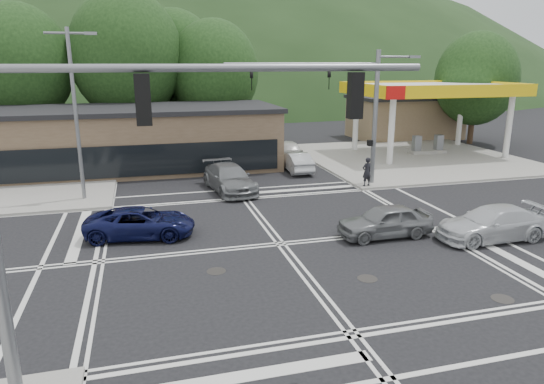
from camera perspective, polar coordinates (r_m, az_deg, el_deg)
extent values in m
plane|color=black|center=(20.24, 1.01, -6.13)|extent=(120.00, 120.00, 0.00)
cube|color=gray|center=(39.50, 16.08, 3.92)|extent=(16.00, 16.00, 0.15)
cylinder|color=silver|center=(35.91, 13.86, 6.93)|extent=(0.44, 0.44, 5.00)
cylinder|color=silver|center=(41.22, 9.84, 8.14)|extent=(0.44, 0.44, 5.00)
cylinder|color=silver|center=(41.66, 26.10, 6.91)|extent=(0.44, 0.44, 5.00)
cylinder|color=silver|center=(46.31, 21.26, 8.09)|extent=(0.44, 0.44, 5.00)
cube|color=silver|center=(40.79, 18.35, 11.49)|extent=(12.00, 8.00, 0.60)
cube|color=yellow|center=(37.51, 21.72, 10.95)|extent=(12.20, 0.25, 0.90)
cube|color=yellow|center=(44.19, 15.47, 11.93)|extent=(12.20, 0.25, 0.90)
cube|color=yellow|center=(37.85, 10.56, 11.77)|extent=(0.25, 8.20, 0.90)
cube|color=yellow|center=(44.35, 24.97, 11.10)|extent=(0.25, 8.20, 0.90)
cube|color=red|center=(34.40, 14.34, 11.25)|extent=(1.40, 0.12, 0.90)
cube|color=gray|center=(41.35, 17.77, 4.51)|extent=(3.00, 1.00, 0.30)
cube|color=slate|center=(40.71, 16.66, 5.44)|extent=(0.60, 0.50, 1.30)
cube|color=slate|center=(41.79, 19.01, 5.49)|extent=(0.60, 0.50, 1.30)
cube|color=#846B4F|center=(50.27, 15.30, 8.36)|extent=(10.00, 6.00, 3.80)
cube|color=brown|center=(35.62, -19.46, 5.63)|extent=(24.00, 8.00, 4.00)
ellipsoid|color=#1E3417|center=(108.49, -12.56, 10.85)|extent=(252.00, 126.00, 140.00)
cylinder|color=#382619|center=(43.29, -26.89, 6.96)|extent=(0.50, 0.50, 4.84)
ellipsoid|color=black|center=(43.01, -27.65, 13.19)|extent=(8.00, 8.00, 9.20)
cylinder|color=#382619|center=(42.38, -16.21, 8.15)|extent=(0.50, 0.50, 5.28)
ellipsoid|color=black|center=(42.12, -16.74, 15.12)|extent=(9.00, 9.00, 10.35)
cylinder|color=#382619|center=(42.89, -6.70, 8.12)|extent=(0.50, 0.50, 4.40)
ellipsoid|color=black|center=(42.59, -6.88, 13.87)|extent=(7.60, 7.60, 8.74)
cylinder|color=#382619|center=(46.49, -11.16, 8.75)|extent=(0.50, 0.50, 4.84)
ellipsoid|color=black|center=(46.23, -11.47, 14.58)|extent=(8.40, 8.40, 9.66)
cylinder|color=#382619|center=(48.35, 22.44, 7.61)|extent=(0.50, 0.50, 3.96)
ellipsoid|color=black|center=(48.08, 22.91, 12.17)|extent=(7.20, 7.20, 8.28)
cylinder|color=slate|center=(27.45, -22.05, 8.10)|extent=(0.20, 0.20, 9.00)
cylinder|color=slate|center=(27.34, -22.95, 16.84)|extent=(2.20, 0.12, 0.12)
cube|color=slate|center=(27.23, -20.55, 17.08)|extent=(0.60, 0.25, 0.15)
cylinder|color=slate|center=(29.75, 12.01, 8.35)|extent=(0.28, 0.28, 8.00)
cylinder|color=slate|center=(27.80, 3.80, 14.80)|extent=(9.00, 0.16, 0.16)
imported|color=black|center=(28.34, 6.72, 12.92)|extent=(0.16, 0.20, 1.00)
imported|color=black|center=(27.00, -2.42, 12.90)|extent=(0.16, 0.20, 1.00)
cylinder|color=slate|center=(30.13, 14.51, 15.15)|extent=(2.40, 0.12, 0.12)
cube|color=slate|center=(30.68, 16.36, 15.02)|extent=(0.70, 0.30, 0.15)
cube|color=black|center=(29.83, 11.44, 5.67)|extent=(0.25, 0.30, 0.35)
cylinder|color=slate|center=(10.04, -6.33, 14.32)|extent=(9.00, 0.16, 0.16)
cube|color=black|center=(9.94, -14.94, 10.44)|extent=(0.30, 0.25, 1.00)
cube|color=black|center=(10.94, 9.77, 11.11)|extent=(0.30, 0.25, 1.00)
imported|color=#0D1039|center=(21.58, -15.22, -3.50)|extent=(4.89, 2.83, 1.28)
imported|color=slate|center=(21.41, 13.14, -3.34)|extent=(4.11, 1.67, 1.40)
imported|color=silver|center=(22.56, 24.47, -3.38)|extent=(4.86, 2.02, 1.41)
imported|color=#AFB2B6|center=(33.35, 2.89, 3.56)|extent=(1.54, 4.12, 1.35)
imported|color=beige|center=(37.64, 1.72, 5.03)|extent=(1.86, 4.46, 1.51)
imported|color=slate|center=(28.30, -5.03, 1.63)|extent=(2.83, 5.51, 1.53)
imported|color=black|center=(29.31, 11.09, 2.36)|extent=(0.70, 0.54, 1.72)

